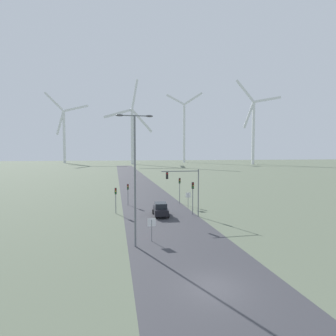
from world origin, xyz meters
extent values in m
plane|color=#5B6651|center=(0.00, 0.00, 0.00)|extent=(600.00, 600.00, 0.00)
cube|color=#38383D|center=(0.00, 48.00, 0.00)|extent=(10.00, 240.00, 0.01)
cylinder|color=slate|center=(-4.29, 8.37, 5.98)|extent=(0.18, 0.18, 11.97)
cylinder|color=slate|center=(-4.29, 8.37, 11.92)|extent=(2.64, 0.10, 0.10)
ellipsoid|color=#4C4C51|center=(-5.61, 8.37, 11.92)|extent=(0.70, 0.32, 0.20)
ellipsoid|color=#4C4C51|center=(-2.97, 8.37, 11.92)|extent=(0.70, 0.32, 0.20)
cylinder|color=slate|center=(-2.63, 9.47, 1.06)|extent=(0.07, 0.07, 2.12)
cube|color=white|center=(-2.63, 9.46, 1.89)|extent=(0.81, 0.01, 0.81)
cube|color=red|center=(-2.63, 9.47, 1.89)|extent=(0.76, 0.02, 0.76)
cylinder|color=slate|center=(5.09, 23.75, 1.14)|extent=(0.07, 0.07, 2.28)
cube|color=white|center=(5.09, 23.74, 2.05)|extent=(0.81, 0.01, 0.81)
cube|color=red|center=(5.09, 23.75, 2.05)|extent=(0.76, 0.02, 0.76)
cylinder|color=slate|center=(-6.01, 22.21, 1.83)|extent=(0.11, 0.11, 3.67)
cube|color=black|center=(-6.01, 22.21, 3.22)|extent=(0.28, 0.24, 0.90)
sphere|color=red|center=(-6.01, 22.07, 3.49)|extent=(0.16, 0.16, 0.16)
sphere|color=gold|center=(-6.01, 22.07, 3.22)|extent=(0.16, 0.16, 0.16)
sphere|color=green|center=(-6.01, 22.07, 2.95)|extent=(0.16, 0.16, 0.16)
cylinder|color=slate|center=(4.64, 27.48, 2.19)|extent=(0.11, 0.11, 4.38)
cube|color=black|center=(4.64, 27.48, 3.93)|extent=(0.28, 0.24, 0.90)
sphere|color=red|center=(4.64, 27.35, 4.20)|extent=(0.16, 0.16, 0.16)
sphere|color=gold|center=(4.64, 27.35, 3.93)|extent=(0.16, 0.16, 0.16)
sphere|color=green|center=(4.64, 27.35, 3.66)|extent=(0.16, 0.16, 0.16)
cylinder|color=slate|center=(-4.02, 27.96, 1.75)|extent=(0.11, 0.11, 3.50)
cube|color=black|center=(-4.02, 27.96, 3.05)|extent=(0.28, 0.24, 0.90)
sphere|color=red|center=(-4.02, 27.83, 3.32)|extent=(0.16, 0.16, 0.16)
sphere|color=gold|center=(-4.02, 27.83, 3.05)|extent=(0.16, 0.16, 0.16)
sphere|color=green|center=(-4.02, 27.83, 2.78)|extent=(0.16, 0.16, 0.16)
cylinder|color=slate|center=(4.48, 19.27, 2.28)|extent=(0.11, 0.11, 4.56)
cube|color=black|center=(4.48, 19.27, 4.11)|extent=(0.28, 0.24, 0.90)
sphere|color=red|center=(4.48, 19.13, 4.38)|extent=(0.16, 0.16, 0.16)
sphere|color=gold|center=(4.48, 19.13, 4.11)|extent=(0.16, 0.16, 0.16)
sphere|color=green|center=(4.48, 19.13, 3.84)|extent=(0.16, 0.16, 0.16)
cylinder|color=slate|center=(4.91, 18.12, 3.22)|extent=(0.14, 0.14, 6.44)
cylinder|color=slate|center=(2.38, 18.12, 6.19)|extent=(5.06, 0.12, 0.12)
cube|color=black|center=(0.61, 18.12, 5.64)|extent=(0.28, 0.24, 0.90)
sphere|color=red|center=(0.61, 17.98, 5.91)|extent=(0.18, 0.18, 0.18)
cube|color=black|center=(-0.02, 19.58, 0.73)|extent=(2.08, 4.21, 0.80)
cube|color=#1E2328|center=(-0.02, 19.43, 1.48)|extent=(1.70, 2.20, 0.70)
cylinder|color=black|center=(-0.85, 20.85, 0.33)|extent=(0.22, 0.66, 0.66)
cylinder|color=black|center=(0.81, 20.85, 0.33)|extent=(0.22, 0.66, 0.66)
cylinder|color=black|center=(-0.85, 18.31, 0.33)|extent=(0.22, 0.66, 0.66)
cylinder|color=black|center=(0.81, 18.31, 0.33)|extent=(0.22, 0.66, 0.66)
cylinder|color=silver|center=(-49.50, 227.99, 22.66)|extent=(2.20, 2.20, 45.32)
sphere|color=silver|center=(-49.50, 227.99, 45.32)|extent=(2.60, 2.60, 2.60)
cube|color=silver|center=(-57.23, 228.03, 53.19)|extent=(15.84, 0.57, 16.07)
cube|color=silver|center=(-52.45, 228.01, 34.69)|extent=(7.28, 0.53, 20.48)
cube|color=silver|center=(-38.83, 227.95, 48.08)|extent=(20.55, 0.59, 6.94)
cylinder|color=silver|center=(7.15, 189.92, 21.09)|extent=(2.20, 2.20, 42.18)
sphere|color=silver|center=(7.15, 189.92, 42.18)|extent=(2.60, 2.60, 2.60)
cube|color=silver|center=(-3.46, 184.70, 38.22)|extent=(20.86, 10.60, 9.22)
cube|color=silver|center=(15.54, 194.04, 33.92)|extent=(17.19, 8.79, 17.01)
cube|color=silver|center=(9.38, 191.02, 54.41)|extent=(6.03, 3.30, 23.53)
cylinder|color=silver|center=(57.55, 222.90, 27.02)|extent=(2.20, 2.20, 54.03)
sphere|color=silver|center=(57.55, 222.90, 54.03)|extent=(2.60, 2.60, 2.60)
cube|color=silver|center=(57.61, 222.88, 44.09)|extent=(1.95, 1.23, 18.59)
cube|color=silver|center=(65.40, 219.45, 59.06)|extent=(15.71, 7.29, 10.94)
cube|color=silver|center=(49.65, 226.39, 58.95)|extent=(15.80, 7.33, 10.76)
cylinder|color=silver|center=(99.31, 171.44, 24.07)|extent=(2.20, 2.20, 48.13)
sphere|color=silver|center=(99.31, 171.44, 48.13)|extent=(2.60, 2.60, 2.60)
cube|color=silver|center=(92.38, 172.69, 56.57)|extent=(14.50, 3.10, 17.04)
cube|color=silver|center=(95.59, 172.11, 37.81)|extent=(8.76, 2.06, 20.05)
cube|color=silver|center=(109.98, 169.51, 50.02)|extent=(20.46, 4.17, 5.32)
camera|label=1|loc=(-6.03, -15.36, 8.56)|focal=28.00mm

